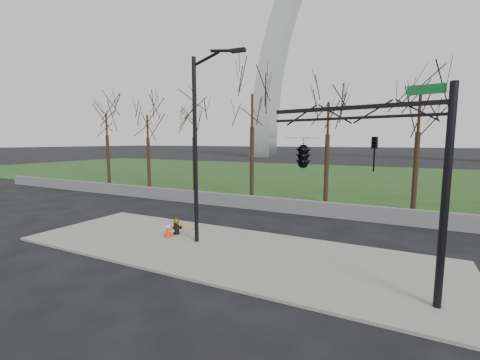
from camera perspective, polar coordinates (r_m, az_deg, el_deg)
The scene contains 11 objects.
ground at distance 13.59m, azimuth -3.14°, elevation -12.49°, with size 500.00×500.00×0.00m, color black.
sidewalk at distance 13.58m, azimuth -3.14°, elevation -12.29°, with size 18.00×6.00×0.10m, color slate.
grass_strip at distance 41.81m, azimuth 18.04°, elevation 0.44°, with size 120.00×40.00×0.06m, color #1F3D16.
guardrail at distance 20.54m, azimuth 8.20°, elevation -4.56°, with size 60.00×0.30×0.90m, color #59595B.
gateway_arch at distance 90.73m, azimuth 23.87°, elevation 24.34°, with size 66.00×6.00×65.00m, color #B2B5B9, non-canonical shape.
tree_row at distance 23.58m, azimuth 15.20°, elevation 6.34°, with size 49.15×4.00×8.74m.
fire_hydrant at distance 15.70m, azimuth -11.25°, elevation -8.15°, with size 0.50×0.33×0.80m.
traffic_cone at distance 15.41m, azimuth -12.71°, elevation -8.56°, with size 0.46×0.46×0.70m.
street_light at distance 13.77m, azimuth -7.21°, elevation 7.61°, with size 2.39×0.40×8.21m.
traffic_signal_mast at distance 10.37m, azimuth 15.06°, elevation 4.64°, with size 5.04×2.54×6.00m.
caution_tape at distance 15.17m, azimuth -10.19°, elevation -8.37°, with size 1.60×0.49×0.41m.
Camera 1 is at (6.48, -11.06, 4.52)m, focal length 23.90 mm.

